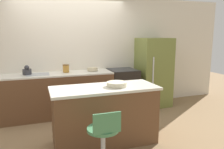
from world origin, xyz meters
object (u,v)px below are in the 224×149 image
Objects in this scene: oven_range at (123,89)px; kettle at (27,71)px; refrigerator at (153,72)px; mixing_bowl at (92,69)px; stool_chair at (104,141)px.

kettle reaches higher than oven_range.
refrigerator is 1.52m from mixing_bowl.
mixing_bowl is at bearing 177.92° from refrigerator.
refrigerator is 1.99× the size of stool_chair.
stool_chair is 3.66× the size of mixing_bowl.
stool_chair is (-1.95, -2.18, -0.41)m from refrigerator.
kettle is at bearing 178.89° from oven_range.
refrigerator is 8.82× the size of kettle.
stool_chair is at bearing -67.33° from kettle.
mixing_bowl is (0.43, 2.24, 0.56)m from stool_chair.
mixing_bowl is at bearing 79.10° from stool_chair.
oven_range is at bearing -3.23° from mixing_bowl.
kettle is at bearing 112.67° from stool_chair.
oven_range is 0.57× the size of refrigerator.
kettle is at bearing -180.00° from mixing_bowl.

